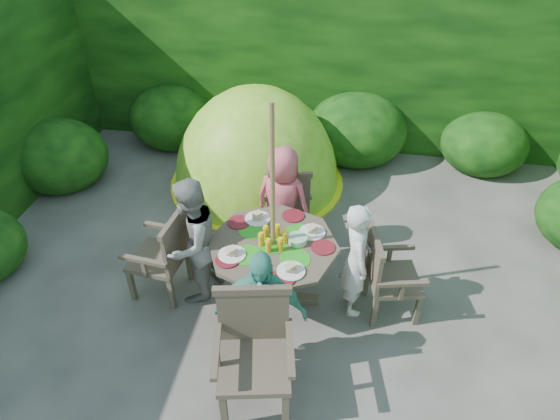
% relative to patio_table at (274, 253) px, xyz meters
% --- Properties ---
extents(ground, '(60.00, 60.00, 0.00)m').
position_rel_patio_table_xyz_m(ground, '(0.09, -0.29, -0.63)').
color(ground, '#403E39').
rests_on(ground, ground).
extents(hedge_enclosure, '(9.00, 9.00, 2.50)m').
position_rel_patio_table_xyz_m(hedge_enclosure, '(0.09, 1.05, 0.62)').
color(hedge_enclosure, black).
rests_on(hedge_enclosure, ground).
extents(patio_table, '(1.33, 1.33, 0.89)m').
position_rel_patio_table_xyz_m(patio_table, '(0.00, 0.00, 0.00)').
color(patio_table, '#3F3529').
rests_on(patio_table, ground).
extents(parasol_pole, '(0.05, 0.05, 2.20)m').
position_rel_patio_table_xyz_m(parasol_pole, '(-0.00, -0.00, 0.47)').
color(parasol_pole, olive).
rests_on(parasol_pole, ground).
extents(garden_chair_right, '(0.58, 0.63, 0.90)m').
position_rel_patio_table_xyz_m(garden_chair_right, '(1.10, 0.03, -0.14)').
color(garden_chair_right, '#3F3529').
rests_on(garden_chair_right, ground).
extents(garden_chair_left, '(0.56, 0.62, 0.95)m').
position_rel_patio_table_xyz_m(garden_chair_left, '(-1.10, -0.06, -0.12)').
color(garden_chair_left, '#3F3529').
rests_on(garden_chair_left, ground).
extents(garden_chair_back, '(0.63, 0.59, 0.89)m').
position_rel_patio_table_xyz_m(garden_chair_back, '(-0.04, 1.10, -0.15)').
color(garden_chair_back, '#3F3529').
rests_on(garden_chair_back, ground).
extents(garden_chair_front, '(0.72, 0.67, 1.04)m').
position_rel_patio_table_xyz_m(garden_chair_front, '(0.03, -1.09, -0.07)').
color(garden_chair_front, '#3F3529').
rests_on(garden_chair_front, ground).
extents(child_right, '(0.38, 0.51, 1.26)m').
position_rel_patio_table_xyz_m(child_right, '(0.79, 0.03, 0.00)').
color(child_right, silver).
rests_on(child_right, ground).
extents(child_left, '(0.68, 0.79, 1.38)m').
position_rel_patio_table_xyz_m(child_left, '(-0.80, -0.04, 0.06)').
color(child_left, gray).
rests_on(child_left, ground).
extents(child_back, '(0.74, 0.58, 1.32)m').
position_rel_patio_table_xyz_m(child_back, '(-0.04, 0.80, 0.03)').
color(child_back, '#D15664').
rests_on(child_back, ground).
extents(child_front, '(0.80, 0.39, 1.33)m').
position_rel_patio_table_xyz_m(child_front, '(0.03, -0.80, 0.04)').
color(child_front, teal).
rests_on(child_front, ground).
extents(dome_tent, '(2.81, 2.81, 2.71)m').
position_rel_patio_table_xyz_m(dome_tent, '(-0.62, 2.10, -0.63)').
color(dome_tent, '#70B021').
rests_on(dome_tent, ground).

